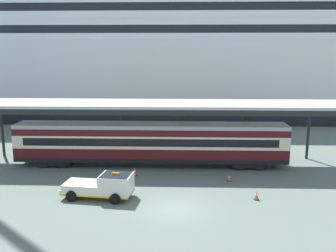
% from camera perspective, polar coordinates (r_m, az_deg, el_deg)
% --- Properties ---
extents(ground_plane, '(400.00, 400.00, 0.00)m').
position_cam_1_polar(ground_plane, '(26.48, 1.11, -12.65)').
color(ground_plane, slate).
extents(cruise_ship, '(129.33, 28.32, 34.05)m').
position_cam_1_polar(cruise_ship, '(69.90, -11.59, 11.85)').
color(cruise_ship, black).
rests_on(cruise_ship, ground).
extents(platform_canopy, '(37.78, 5.75, 6.04)m').
position_cam_1_polar(platform_canopy, '(35.12, -2.65, 3.13)').
color(platform_canopy, '#B2B2B2').
rests_on(platform_canopy, ground).
extents(train_carriage, '(25.48, 2.81, 4.11)m').
position_cam_1_polar(train_carriage, '(35.34, -2.66, -2.50)').
color(train_carriage, black).
rests_on(train_carriage, ground).
extents(service_truck, '(5.41, 2.75, 2.02)m').
position_cam_1_polar(service_truck, '(28.42, -9.74, -8.95)').
color(service_truck, silver).
rests_on(service_truck, ground).
extents(traffic_cone_near, '(0.36, 0.36, 0.68)m').
position_cam_1_polar(traffic_cone_near, '(28.68, 13.43, -10.31)').
color(traffic_cone_near, black).
rests_on(traffic_cone_near, ground).
extents(traffic_cone_mid, '(0.36, 0.36, 0.79)m').
position_cam_1_polar(traffic_cone_mid, '(33.10, -5.13, -6.97)').
color(traffic_cone_mid, black).
rests_on(traffic_cone_mid, ground).
extents(traffic_cone_far, '(0.36, 0.36, 0.60)m').
position_cam_1_polar(traffic_cone_far, '(32.20, 9.36, -7.79)').
color(traffic_cone_far, black).
rests_on(traffic_cone_far, ground).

